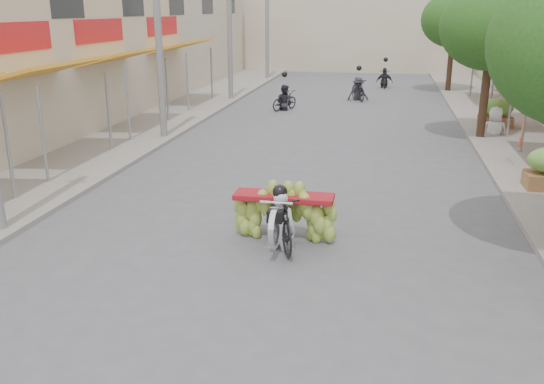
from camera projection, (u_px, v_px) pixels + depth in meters
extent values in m
plane|color=#545459|center=(216.00, 342.00, 7.88)|extent=(120.00, 120.00, 0.00)
cube|color=gray|center=(154.00, 120.00, 23.16)|extent=(4.00, 60.00, 0.12)
cube|color=gray|center=(522.00, 134.00, 20.60)|extent=(4.00, 60.00, 0.12)
cube|color=#BEAF96|center=(18.00, 45.00, 22.25)|extent=(8.00, 40.00, 6.00)
cylinder|color=slate|center=(8.00, 150.00, 13.13)|extent=(0.08, 0.08, 2.55)
cube|color=orange|center=(46.00, 70.00, 15.82)|extent=(1.77, 4.00, 0.53)
cylinder|color=slate|center=(43.00, 137.00, 14.44)|extent=(0.08, 0.08, 2.55)
cylinder|color=slate|center=(109.00, 113.00, 17.80)|extent=(0.08, 0.08, 2.55)
cube|color=red|center=(13.00, 37.00, 15.73)|extent=(0.10, 3.50, 0.80)
cube|color=orange|center=(125.00, 56.00, 20.50)|extent=(1.77, 4.00, 0.53)
cylinder|color=slate|center=(128.00, 105.00, 19.11)|extent=(0.08, 0.08, 2.55)
cylinder|color=slate|center=(167.00, 91.00, 22.48)|extent=(0.08, 0.08, 2.55)
cube|color=red|center=(100.00, 31.00, 20.40)|extent=(0.10, 3.50, 0.80)
cube|color=orange|center=(182.00, 45.00, 26.10)|extent=(1.77, 4.00, 0.53)
cylinder|color=slate|center=(187.00, 83.00, 24.72)|extent=(0.08, 0.08, 2.55)
cylinder|color=slate|center=(212.00, 74.00, 28.09)|extent=(0.08, 0.08, 2.55)
cube|color=red|center=(162.00, 26.00, 26.01)|extent=(0.10, 3.50, 0.80)
cube|color=#1E2328|center=(66.00, 0.00, 18.23)|extent=(0.08, 2.00, 1.10)
cube|color=#1E2328|center=(132.00, 2.00, 22.90)|extent=(0.08, 2.00, 1.10)
cube|color=#1E2328|center=(176.00, 3.00, 27.58)|extent=(0.08, 2.00, 1.10)
cube|color=#1E2328|center=(207.00, 4.00, 32.25)|extent=(0.08, 2.00, 1.10)
cube|color=#1E2328|center=(230.00, 4.00, 36.92)|extent=(0.08, 2.00, 1.10)
cylinder|color=slate|center=(525.00, 115.00, 17.46)|extent=(0.08, 0.08, 2.55)
cube|color=red|center=(530.00, 55.00, 20.69)|extent=(1.77, 4.20, 0.53)
cylinder|color=slate|center=(511.00, 103.00, 19.52)|extent=(0.08, 0.08, 2.55)
cylinder|color=slate|center=(492.00, 89.00, 23.07)|extent=(0.08, 0.08, 2.55)
cube|color=red|center=(500.00, 45.00, 26.30)|extent=(1.77, 4.20, 0.53)
cylinder|color=slate|center=(484.00, 82.00, 25.13)|extent=(0.08, 0.08, 2.55)
cylinder|color=slate|center=(472.00, 73.00, 28.68)|extent=(0.08, 0.08, 2.55)
cube|color=#BEAF96|center=(361.00, 20.00, 42.33)|extent=(20.00, 6.00, 7.00)
cylinder|color=slate|center=(157.00, 20.00, 18.87)|extent=(0.24, 0.24, 8.00)
cylinder|color=slate|center=(229.00, 16.00, 27.28)|extent=(0.24, 0.24, 8.00)
cylinder|color=slate|center=(267.00, 14.00, 35.69)|extent=(0.24, 0.24, 8.00)
cylinder|color=#3A2719|center=(485.00, 94.00, 19.49)|extent=(0.28, 0.28, 3.20)
ellipsoid|color=#235117|center=(492.00, 26.00, 18.82)|extent=(3.40, 3.40, 2.90)
cylinder|color=#3A2719|center=(450.00, 62.00, 30.71)|extent=(0.28, 0.28, 3.20)
ellipsoid|color=#235117|center=(454.00, 19.00, 30.04)|extent=(3.40, 3.40, 2.90)
cube|color=brown|center=(495.00, 120.00, 21.59)|extent=(1.20, 0.80, 0.50)
ellipsoid|color=#619C3A|center=(497.00, 104.00, 21.41)|extent=(1.20, 0.88, 0.66)
imported|color=black|center=(281.00, 218.00, 10.90)|extent=(1.21, 1.95, 1.11)
cylinder|color=silver|center=(274.00, 227.00, 10.28)|extent=(0.10, 0.66, 0.66)
cube|color=black|center=(275.00, 216.00, 10.32)|extent=(0.28, 0.22, 0.22)
cylinder|color=silver|center=(276.00, 203.00, 10.34)|extent=(0.60, 0.05, 0.05)
cube|color=maroon|center=(284.00, 197.00, 11.13)|extent=(1.93, 0.55, 0.10)
imported|color=silver|center=(280.00, 190.00, 10.68)|extent=(0.60, 0.45, 1.68)
sphere|color=black|center=(280.00, 148.00, 10.40)|extent=(0.28, 0.28, 0.28)
imported|color=#C33D1A|center=(528.00, 83.00, 15.19)|extent=(2.44, 2.44, 1.77)
imported|color=white|center=(497.00, 107.00, 20.11)|extent=(0.96, 0.59, 1.91)
imported|color=black|center=(284.00, 100.00, 25.71)|extent=(1.22, 1.61, 0.86)
imported|color=#23232A|center=(284.00, 85.00, 25.50)|extent=(0.93, 0.80, 1.65)
sphere|color=black|center=(284.00, 74.00, 25.36)|extent=(0.26, 0.26, 0.26)
imported|color=black|center=(358.00, 89.00, 28.33)|extent=(1.19, 1.95, 1.11)
imported|color=#23232A|center=(359.00, 78.00, 28.15)|extent=(1.18, 0.90, 1.65)
sphere|color=black|center=(359.00, 68.00, 28.01)|extent=(0.26, 0.26, 0.26)
imported|color=black|center=(385.00, 80.00, 32.96)|extent=(0.64, 1.64, 0.92)
imported|color=#23232A|center=(385.00, 68.00, 32.76)|extent=(0.98, 0.56, 1.65)
sphere|color=black|center=(386.00, 60.00, 32.62)|extent=(0.26, 0.26, 0.26)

